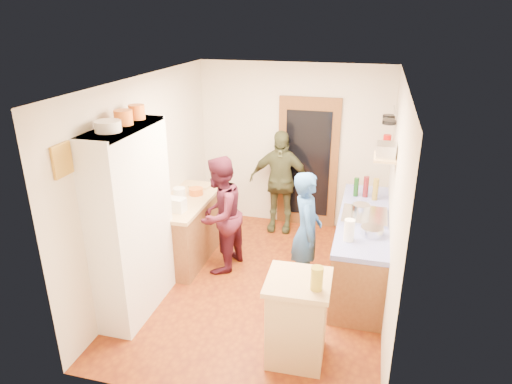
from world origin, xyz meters
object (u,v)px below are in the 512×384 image
at_px(right_counter_base, 361,250).
at_px(person_back, 280,182).
at_px(island_base, 297,321).
at_px(person_left, 223,214).
at_px(person_hob, 309,232).
at_px(hutch_body, 132,223).

bearing_deg(right_counter_base, person_back, 138.72).
bearing_deg(island_base, person_left, 130.27).
relative_size(person_left, person_back, 0.97).
bearing_deg(island_base, person_back, 105.26).
bearing_deg(person_left, person_hob, 91.80).
distance_m(right_counter_base, island_base, 1.76).
distance_m(island_base, person_left, 1.99).
bearing_deg(hutch_body, island_base, -10.89).
height_order(hutch_body, person_left, hutch_body).
bearing_deg(person_back, person_hob, -68.30).
bearing_deg(hutch_body, person_hob, 26.70).
relative_size(right_counter_base, person_hob, 1.43).
height_order(hutch_body, person_hob, hutch_body).
bearing_deg(person_left, hutch_body, -21.00).
bearing_deg(hutch_body, person_back, 64.50).
bearing_deg(person_left, right_counter_base, 106.38).
bearing_deg(person_left, person_back, 170.64).
distance_m(hutch_body, person_back, 2.74).
bearing_deg(right_counter_base, person_left, -174.21).
bearing_deg(person_back, right_counter_base, -43.67).
xyz_separation_m(right_counter_base, person_hob, (-0.64, -0.37, 0.35)).
distance_m(hutch_body, island_base, 2.10).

